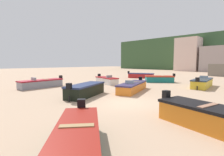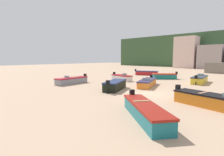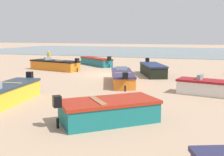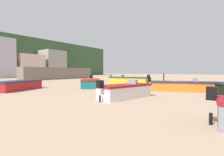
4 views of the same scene
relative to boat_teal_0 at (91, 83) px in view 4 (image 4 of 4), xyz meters
name	(u,v)px [view 4 (image 4 of 4)]	position (x,y,z in m)	size (l,w,h in m)	color
harbor_pier	(60,73)	(9.63, 17.74, 0.76)	(16.30, 2.40, 2.40)	slate
townhouse_centre	(0,58)	(4.98, 35.21, 4.40)	(4.85, 6.93, 9.69)	#B9B3C6
townhouse_centre_right	(28,66)	(11.82, 35.07, 2.69)	(7.04, 6.66, 6.26)	beige
townhouse_right	(52,64)	(19.61, 34.98, 3.64)	(6.75, 6.47, 8.16)	gray
boat_teal_0	(91,83)	(0.00, 0.00, 0.00)	(3.93, 3.74, 1.18)	#186D6F
boat_orange_3	(183,86)	(1.95, -8.38, -0.02)	(3.08, 5.40, 1.13)	orange
boat_yellow_4	(128,81)	(5.70, -1.09, 0.03)	(2.04, 5.23, 1.23)	gold
boat_white_7	(125,91)	(-3.76, -6.33, -0.01)	(3.99, 2.04, 1.16)	silver
boat_red_8	(18,85)	(-5.46, 3.51, -0.02)	(4.61, 3.21, 1.14)	#B01E20
mooring_post_near_water	(111,78)	(9.46, 4.35, 0.08)	(0.30, 0.30, 1.04)	#4C3C29
mooring_post_mid_beach	(164,77)	(16.23, -2.07, 0.21)	(0.22, 0.22, 1.29)	#3F2A29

